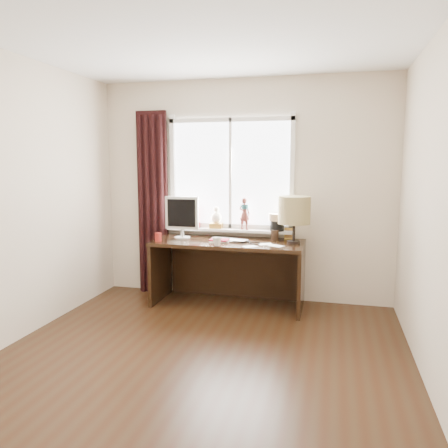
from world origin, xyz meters
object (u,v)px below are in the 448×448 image
(desk, at_px, (230,260))
(table_lamp, at_px, (294,211))
(mug, at_px, (217,241))
(laptop, at_px, (233,240))
(monitor, at_px, (182,215))
(red_cup, at_px, (158,237))

(desk, distance_m, table_lamp, 0.95)
(mug, bearing_deg, laptop, 69.66)
(desk, distance_m, monitor, 0.77)
(monitor, xyz_separation_m, table_lamp, (1.30, -0.02, 0.09))
(red_cup, distance_m, desk, 0.87)
(desk, bearing_deg, monitor, -175.30)
(mug, distance_m, table_lamp, 0.91)
(mug, xyz_separation_m, desk, (0.05, 0.40, -0.29))
(desk, relative_size, monitor, 3.47)
(desk, relative_size, table_lamp, 3.27)
(laptop, bearing_deg, mug, -94.74)
(red_cup, distance_m, table_lamp, 1.55)
(red_cup, bearing_deg, table_lamp, 9.10)
(laptop, bearing_deg, desk, 135.91)
(laptop, relative_size, monitor, 0.68)
(monitor, height_order, table_lamp, table_lamp)
(table_lamp, bearing_deg, desk, 175.02)
(mug, bearing_deg, monitor, 145.86)
(desk, xyz_separation_m, table_lamp, (0.73, -0.06, 0.61))
(red_cup, height_order, desk, red_cup)
(mug, distance_m, red_cup, 0.72)
(laptop, height_order, red_cup, red_cup)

